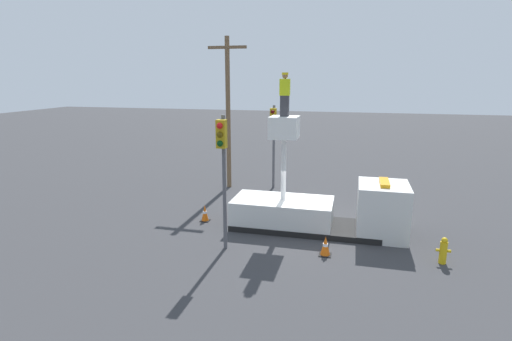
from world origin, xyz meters
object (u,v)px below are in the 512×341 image
(traffic_light_across, at_px, (273,130))
(traffic_cone_rear, at_px, (205,213))
(bucket_truck, at_px, (321,209))
(worker, at_px, (285,95))
(traffic_light_pole, at_px, (223,157))
(utility_pole, at_px, (228,109))
(traffic_cone_curbside, at_px, (325,246))
(fire_hydrant, at_px, (443,251))

(traffic_light_across, height_order, traffic_cone_rear, traffic_light_across)
(bucket_truck, xyz_separation_m, worker, (-1.64, 0.00, 4.75))
(traffic_light_across, bearing_deg, bucket_truck, -61.00)
(traffic_light_pole, bearing_deg, bucket_truck, 40.64)
(bucket_truck, bearing_deg, utility_pole, 136.15)
(traffic_cone_curbside, bearing_deg, traffic_light_across, 113.62)
(traffic_light_pole, xyz_separation_m, traffic_cone_rear, (-1.82, 2.72, -3.22))
(bucket_truck, distance_m, traffic_cone_curbside, 2.55)
(bucket_truck, height_order, fire_hydrant, bucket_truck)
(traffic_light_pole, height_order, traffic_cone_curbside, traffic_light_pole)
(fire_hydrant, bearing_deg, traffic_cone_curbside, -175.31)
(traffic_cone_rear, distance_m, traffic_cone_curbside, 6.01)
(traffic_light_pole, relative_size, utility_pole, 0.59)
(bucket_truck, relative_size, traffic_light_pole, 1.43)
(worker, distance_m, traffic_cone_curbside, 6.19)
(bucket_truck, distance_m, traffic_light_pole, 5.17)
(worker, height_order, traffic_light_pole, worker)
(bucket_truck, relative_size, utility_pole, 0.85)
(traffic_light_across, relative_size, utility_pole, 0.56)
(worker, relative_size, traffic_light_pole, 0.35)
(worker, distance_m, fire_hydrant, 8.25)
(traffic_cone_rear, bearing_deg, traffic_cone_curbside, -22.44)
(traffic_light_pole, distance_m, traffic_cone_curbside, 4.96)
(traffic_cone_rear, height_order, traffic_cone_curbside, traffic_cone_rear)
(traffic_light_pole, bearing_deg, utility_pole, 106.46)
(bucket_truck, bearing_deg, traffic_cone_rear, -178.20)
(traffic_light_pole, xyz_separation_m, traffic_cone_curbside, (3.73, 0.43, -3.23))
(fire_hydrant, distance_m, traffic_cone_rear, 9.78)
(fire_hydrant, distance_m, traffic_cone_curbside, 4.05)
(bucket_truck, height_order, worker, worker)
(worker, xyz_separation_m, traffic_cone_curbside, (2.02, -2.46, -5.32))
(traffic_light_across, relative_size, traffic_cone_rear, 6.40)
(traffic_cone_curbside, distance_m, utility_pole, 11.08)
(traffic_cone_rear, height_order, utility_pole, utility_pole)
(fire_hydrant, relative_size, utility_pole, 0.11)
(traffic_light_across, height_order, traffic_cone_curbside, traffic_light_across)
(traffic_cone_rear, distance_m, utility_pole, 7.23)
(traffic_light_pole, relative_size, traffic_cone_rear, 6.73)
(worker, xyz_separation_m, traffic_light_pole, (-1.72, -2.88, -2.08))
(fire_hydrant, height_order, traffic_cone_rear, fire_hydrant)
(worker, bearing_deg, traffic_cone_curbside, -50.60)
(worker, bearing_deg, utility_pole, 126.89)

